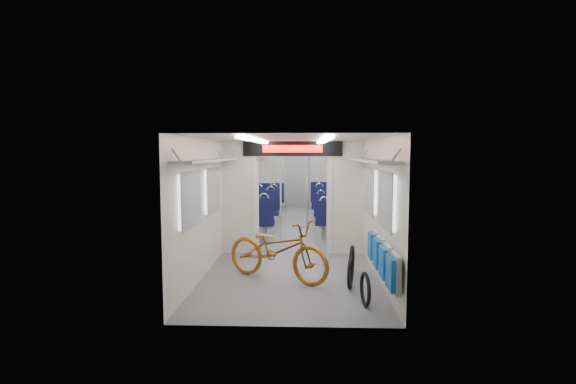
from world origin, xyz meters
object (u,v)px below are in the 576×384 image
object	(u,v)px
seat_bay_near_right	(331,213)
stanchion_near_left	(281,194)
bike_hoop_a	(365,291)
stanchion_far_left	(286,184)
seat_bay_near_left	(259,212)
bike_hoop_b	(350,275)
seat_bay_far_right	(326,199)
stanchion_near_right	(307,194)
flip_bench	(382,258)
stanchion_far_right	(308,185)
seat_bay_far_left	(269,199)
bicycle	(277,250)
bike_hoop_c	(352,262)

from	to	relation	value
seat_bay_near_right	stanchion_near_left	distance (m)	1.98
bike_hoop_a	stanchion_far_left	bearing A→B (deg)	100.94
stanchion_near_left	seat_bay_near_left	bearing A→B (deg)	114.07
bike_hoop_b	seat_bay_far_right	world-z (taller)	seat_bay_far_right
seat_bay_near_left	stanchion_near_right	bearing A→B (deg)	-50.49
seat_bay_far_right	bike_hoop_b	bearing A→B (deg)	-89.93
bike_hoop_b	flip_bench	bearing A→B (deg)	-42.49
flip_bench	seat_bay_far_right	xyz separation A→B (m)	(-0.42, 8.32, -0.01)
stanchion_near_right	seat_bay_near_left	bearing A→B (deg)	129.51
bike_hoop_a	stanchion_near_left	distance (m)	4.34
flip_bench	stanchion_far_right	world-z (taller)	stanchion_far_right
seat_bay_near_right	stanchion_near_left	xyz separation A→B (m)	(-1.22, -1.43, 0.63)
seat_bay_far_left	seat_bay_near_right	bearing A→B (deg)	-60.59
flip_bench	stanchion_far_left	world-z (taller)	stanchion_far_left
seat_bay_far_left	bicycle	bearing A→B (deg)	-84.40
bike_hoop_b	bike_hoop_a	bearing A→B (deg)	-80.72
stanchion_far_right	stanchion_near_right	bearing A→B (deg)	-90.85
bike_hoop_c	seat_bay_far_left	distance (m)	7.57
bicycle	bike_hoop_a	distance (m)	1.78
bike_hoop_c	seat_bay_far_right	distance (m)	7.26
seat_bay_far_right	stanchion_far_left	world-z (taller)	stanchion_far_left
bike_hoop_b	bike_hoop_c	bearing A→B (deg)	82.27
bicycle	seat_bay_near_right	xyz separation A→B (m)	(1.13, 4.23, 0.02)
seat_bay_near_left	seat_bay_far_left	size ratio (longest dim) A/B	1.04
flip_bench	bike_hoop_c	world-z (taller)	flip_bench
bicycle	stanchion_far_left	world-z (taller)	stanchion_far_left
seat_bay_near_right	stanchion_near_right	world-z (taller)	stanchion_near_right
flip_bench	stanchion_far_right	size ratio (longest dim) A/B	0.90
seat_bay_far_right	stanchion_far_right	xyz separation A→B (m)	(-0.60, -1.83, 0.58)
bike_hoop_b	seat_bay_far_left	world-z (taller)	seat_bay_far_left
stanchion_near_left	stanchion_near_right	distance (m)	0.58
stanchion_near_left	bicycle	bearing A→B (deg)	-88.11
bicycle	stanchion_far_right	bearing A→B (deg)	25.11
flip_bench	seat_bay_near_left	size ratio (longest dim) A/B	0.95
seat_bay_near_right	stanchion_far_left	xyz separation A→B (m)	(-1.25, 1.71, 0.63)
bicycle	seat_bay_far_left	world-z (taller)	seat_bay_far_left
bike_hoop_a	stanchion_near_right	distance (m)	4.16
flip_bench	seat_bay_far_left	bearing A→B (deg)	105.28
bike_hoop_a	stanchion_near_right	bearing A→B (deg)	101.05
bike_hoop_c	seat_bay_near_left	world-z (taller)	seat_bay_near_left
flip_bench	seat_bay_near_right	xyz separation A→B (m)	(-0.42, 5.06, -0.06)
bike_hoop_a	stanchion_near_left	xyz separation A→B (m)	(-1.36, 4.01, 0.94)
seat_bay_far_right	flip_bench	bearing A→B (deg)	-87.12
flip_bench	bike_hoop_c	xyz separation A→B (m)	(-0.31, 1.07, -0.34)
seat_bay_near_left	seat_bay_near_right	size ratio (longest dim) A/B	1.14
flip_bench	bike_hoop_c	bearing A→B (deg)	106.36
seat_bay_near_left	seat_bay_near_right	world-z (taller)	seat_bay_near_left
seat_bay_far_left	stanchion_far_right	distance (m)	2.36
seat_bay_near_left	stanchion_near_left	xyz separation A→B (m)	(0.65, -1.45, 0.59)
seat_bay_near_left	seat_bay_near_right	distance (m)	1.87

